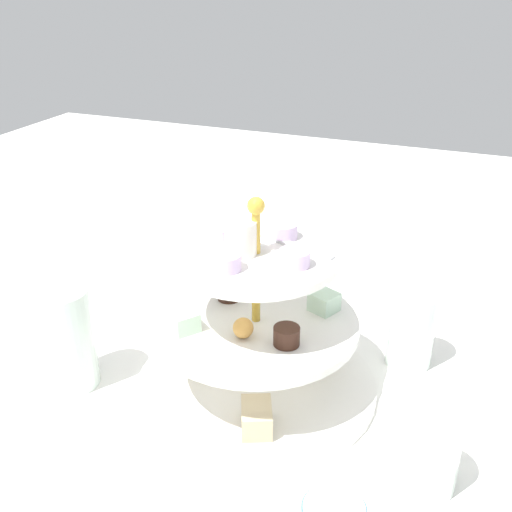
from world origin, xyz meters
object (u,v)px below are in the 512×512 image
at_px(water_glass_tall_right, 67,338).
at_px(water_glass_short_left, 427,454).
at_px(tiered_serving_stand, 255,336).
at_px(water_glass_mid_back, 411,329).
at_px(butter_knife_left, 234,281).

height_order(water_glass_tall_right, water_glass_short_left, water_glass_tall_right).
height_order(tiered_serving_stand, water_glass_short_left, tiered_serving_stand).
distance_m(tiered_serving_stand, water_glass_short_left, 0.24).
relative_size(tiered_serving_stand, water_glass_short_left, 3.86).
relative_size(tiered_serving_stand, water_glass_mid_back, 2.88).
xyz_separation_m(water_glass_tall_right, water_glass_short_left, (-0.44, 0.01, -0.03)).
distance_m(water_glass_tall_right, water_glass_short_left, 0.44).
xyz_separation_m(butter_knife_left, water_glass_mid_back, (-0.31, 0.12, 0.05)).
bearing_deg(water_glass_short_left, water_glass_mid_back, -76.65).
distance_m(butter_knife_left, water_glass_mid_back, 0.34).
height_order(tiered_serving_stand, water_glass_tall_right, tiered_serving_stand).
relative_size(butter_knife_left, water_glass_mid_back, 1.62).
xyz_separation_m(tiered_serving_stand, water_glass_mid_back, (-0.17, -0.13, -0.02)).
bearing_deg(butter_knife_left, tiered_serving_stand, 98.20).
distance_m(water_glass_short_left, water_glass_mid_back, 0.22).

